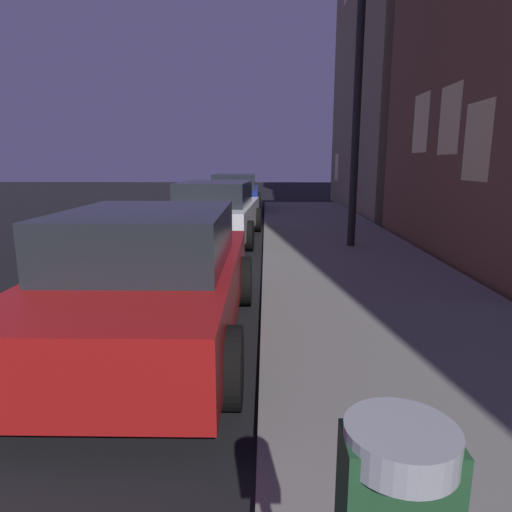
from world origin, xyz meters
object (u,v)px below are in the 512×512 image
at_px(car_white, 217,211).
at_px(street_lamp, 360,48).
at_px(car_red, 151,278).
at_px(car_blue, 235,193).

bearing_deg(car_white, street_lamp, -25.78).
bearing_deg(car_red, car_blue, 90.00).
relative_size(car_white, street_lamp, 0.74).
bearing_deg(car_red, car_white, 90.03).
height_order(car_red, car_white, same).
height_order(car_white, car_blue, same).
height_order(car_red, car_blue, same).
height_order(car_blue, street_lamp, street_lamp).
bearing_deg(car_blue, street_lamp, -68.88).
relative_size(car_red, car_white, 0.94).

